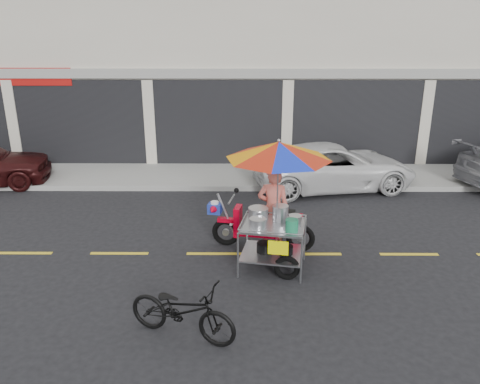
{
  "coord_description": "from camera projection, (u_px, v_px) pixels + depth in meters",
  "views": [
    {
      "loc": [
        -1.44,
        -8.73,
        4.36
      ],
      "look_at": [
        -1.5,
        0.6,
        1.15
      ],
      "focal_mm": 35.0,
      "sensor_mm": 36.0,
      "label": 1
    }
  ],
  "objects": [
    {
      "name": "white_pickup",
      "position": [
        334.0,
        166.0,
        13.56
      ],
      "size": [
        4.99,
        2.94,
        1.3
      ],
      "primitive_type": "imported",
      "rotation": [
        0.0,
        0.0,
        1.74
      ],
      "color": "silver",
      "rests_on": "ground"
    },
    {
      "name": "ground",
      "position": [
        312.0,
        254.0,
        9.66
      ],
      "size": [
        90.0,
        90.0,
        0.0
      ],
      "primitive_type": "plane",
      "color": "black"
    },
    {
      "name": "food_vendor_rig",
      "position": [
        275.0,
        184.0,
        8.91
      ],
      "size": [
        2.53,
        2.35,
        2.55
      ],
      "rotation": [
        0.0,
        0.0,
        -0.19
      ],
      "color": "black",
      "rests_on": "ground"
    },
    {
      "name": "shophouse_block",
      "position": [
        352.0,
        35.0,
        18.28
      ],
      "size": [
        36.0,
        8.11,
        10.4
      ],
      "color": "beige",
      "rests_on": "ground"
    },
    {
      "name": "centerline",
      "position": [
        312.0,
        254.0,
        9.66
      ],
      "size": [
        42.0,
        0.1,
        0.01
      ],
      "primitive_type": "cube",
      "color": "gold",
      "rests_on": "ground"
    },
    {
      "name": "near_bicycle",
      "position": [
        182.0,
        310.0,
        6.91
      ],
      "size": [
        1.84,
        1.2,
        0.91
      ],
      "primitive_type": "imported",
      "rotation": [
        0.0,
        0.0,
        1.19
      ],
      "color": "black",
      "rests_on": "ground"
    },
    {
      "name": "sidewalk",
      "position": [
        288.0,
        174.0,
        14.84
      ],
      "size": [
        45.0,
        3.0,
        0.15
      ],
      "primitive_type": "cube",
      "color": "gray",
      "rests_on": "ground"
    }
  ]
}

